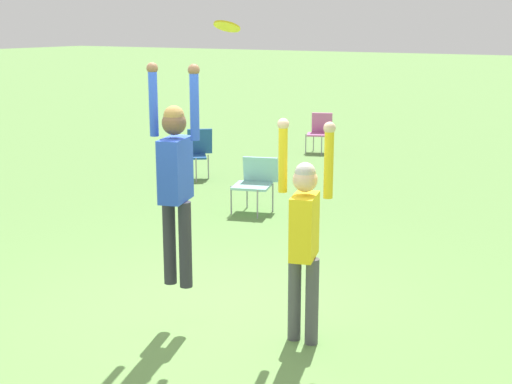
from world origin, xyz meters
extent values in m
plane|color=#608C47|center=(0.00, 0.00, 0.00)|extent=(120.00, 120.00, 0.00)
cylinder|color=#2D2D38|center=(-0.21, -0.29, 0.84)|extent=(0.12, 0.12, 0.82)
cylinder|color=#2D2D38|center=(-0.02, -0.29, 0.84)|extent=(0.12, 0.12, 0.82)
cube|color=blue|center=(-0.12, -0.29, 1.53)|extent=(0.30, 0.45, 0.58)
sphere|color=brown|center=(-0.12, -0.29, 1.96)|extent=(0.22, 0.22, 0.22)
sphere|color=olive|center=(-0.12, -0.29, 2.02)|extent=(0.19, 0.19, 0.19)
cylinder|color=blue|center=(-0.34, -0.29, 2.13)|extent=(0.08, 0.08, 0.61)
sphere|color=brown|center=(-0.34, -0.29, 2.43)|extent=(0.10, 0.10, 0.10)
cylinder|color=blue|center=(0.11, -0.29, 2.13)|extent=(0.08, 0.08, 0.61)
sphere|color=brown|center=(0.11, -0.29, 2.43)|extent=(0.10, 0.10, 0.10)
cylinder|color=#4C4C51|center=(0.95, 0.03, 0.40)|extent=(0.12, 0.12, 0.80)
cylinder|color=#4C4C51|center=(1.12, 0.03, 0.40)|extent=(0.12, 0.12, 0.80)
cube|color=yellow|center=(1.04, 0.03, 1.09)|extent=(0.30, 0.43, 0.57)
sphere|color=beige|center=(1.04, 0.03, 1.51)|extent=(0.22, 0.22, 0.22)
sphere|color=#B7B2AD|center=(1.04, 0.03, 1.57)|extent=(0.18, 0.18, 0.18)
cylinder|color=yellow|center=(0.82, 0.03, 1.67)|extent=(0.08, 0.08, 0.60)
sphere|color=beige|center=(0.82, 0.03, 1.97)|extent=(0.10, 0.10, 0.10)
cylinder|color=yellow|center=(1.26, 0.03, 1.67)|extent=(0.08, 0.08, 0.60)
sphere|color=beige|center=(1.26, 0.03, 1.97)|extent=(0.10, 0.10, 0.10)
cylinder|color=yellow|center=(0.29, -0.04, 2.80)|extent=(0.24, 0.22, 0.11)
cylinder|color=gray|center=(-1.89, 3.40, 0.22)|extent=(0.02, 0.02, 0.44)
cylinder|color=gray|center=(-1.43, 3.40, 0.22)|extent=(0.02, 0.02, 0.44)
cylinder|color=gray|center=(-1.89, 3.86, 0.22)|extent=(0.02, 0.02, 0.44)
cylinder|color=gray|center=(-1.43, 3.86, 0.22)|extent=(0.02, 0.02, 0.44)
cube|color=#8CC6C1|center=(-1.66, 3.63, 0.42)|extent=(0.68, 0.68, 0.04)
cube|color=#8CC6C1|center=(-1.66, 3.88, 0.64)|extent=(0.55, 0.26, 0.39)
cylinder|color=gray|center=(-4.03, 4.95, 0.22)|extent=(0.02, 0.02, 0.44)
cylinder|color=gray|center=(-3.64, 4.95, 0.22)|extent=(0.02, 0.02, 0.44)
cylinder|color=gray|center=(-4.03, 5.34, 0.22)|extent=(0.02, 0.02, 0.44)
cylinder|color=gray|center=(-3.64, 5.34, 0.22)|extent=(0.02, 0.02, 0.44)
cube|color=#235193|center=(-3.83, 5.14, 0.42)|extent=(0.64, 0.64, 0.04)
cube|color=#235193|center=(-3.83, 5.35, 0.68)|extent=(0.43, 0.38, 0.47)
cylinder|color=gray|center=(-3.25, 8.57, 0.21)|extent=(0.02, 0.02, 0.43)
cylinder|color=gray|center=(-2.86, 8.57, 0.21)|extent=(0.02, 0.02, 0.43)
cylinder|color=gray|center=(-3.25, 8.96, 0.21)|extent=(0.02, 0.02, 0.43)
cylinder|color=gray|center=(-2.86, 8.96, 0.21)|extent=(0.02, 0.02, 0.43)
cube|color=#C666A3|center=(-3.06, 8.77, 0.41)|extent=(0.60, 0.60, 0.04)
cube|color=#C666A3|center=(-3.06, 8.98, 0.65)|extent=(0.46, 0.28, 0.45)
camera|label=1|loc=(3.74, -5.35, 2.83)|focal=50.00mm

